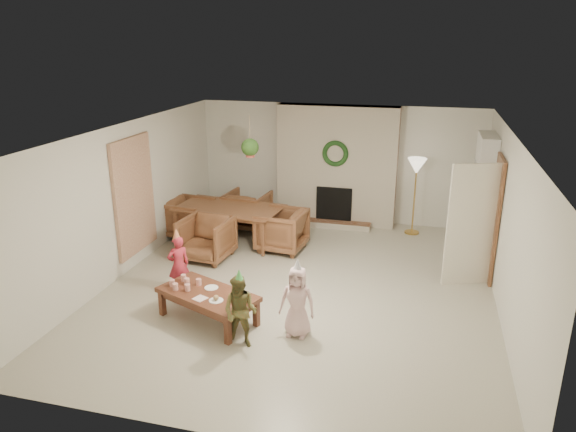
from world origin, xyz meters
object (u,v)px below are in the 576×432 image
(dining_chair_near, at_px, (206,238))
(child_plaid, at_px, (240,312))
(dining_chair_right, at_px, (282,230))
(child_red, at_px, (179,265))
(dining_table, at_px, (229,225))
(coffee_table_top, at_px, (208,294))
(child_pink, at_px, (297,302))
(dining_chair_left, at_px, (189,218))
(dining_chair_far, at_px, (248,210))

(dining_chair_near, distance_m, child_plaid, 2.98)
(dining_chair_right, xyz_separation_m, child_red, (-1.08, -2.12, 0.08))
(dining_table, height_order, coffee_table_top, dining_table)
(child_plaid, distance_m, child_pink, 0.78)
(coffee_table_top, bearing_deg, child_red, 160.31)
(child_pink, bearing_deg, dining_table, 126.71)
(dining_chair_left, relative_size, dining_chair_right, 1.00)
(dining_chair_left, xyz_separation_m, child_red, (0.90, -2.32, 0.08))
(dining_chair_far, bearing_deg, dining_chair_left, 45.00)
(dining_chair_far, xyz_separation_m, dining_chair_right, (1.01, -0.99, 0.00))
(dining_chair_left, bearing_deg, dining_chair_right, -90.00)
(dining_chair_far, height_order, coffee_table_top, dining_chair_far)
(dining_chair_far, xyz_separation_m, child_red, (-0.07, -3.11, 0.08))
(dining_chair_left, bearing_deg, dining_chair_near, -135.00)
(dining_chair_right, relative_size, child_red, 0.91)
(child_red, relative_size, child_plaid, 0.97)
(dining_table, bearing_deg, dining_chair_left, 180.00)
(dining_chair_near, distance_m, dining_chair_far, 1.77)
(dining_chair_far, distance_m, dining_chair_left, 1.25)
(coffee_table_top, relative_size, child_red, 1.50)
(dining_table, bearing_deg, dining_chair_near, -90.00)
(dining_table, distance_m, dining_chair_near, 0.88)
(dining_chair_far, bearing_deg, child_red, 94.62)
(dining_chair_near, height_order, child_red, child_red)
(dining_chair_left, relative_size, child_pink, 0.87)
(dining_chair_left, xyz_separation_m, coffee_table_top, (1.68, -3.02, 0.01))
(child_red, xyz_separation_m, child_pink, (2.08, -0.76, 0.02))
(dining_chair_left, height_order, child_red, child_red)
(dining_chair_far, distance_m, dining_chair_right, 1.41)
(dining_chair_near, distance_m, dining_chair_left, 1.25)
(dining_chair_near, height_order, coffee_table_top, dining_chair_near)
(child_red, distance_m, child_plaid, 1.87)
(dining_chair_right, distance_m, coffee_table_top, 2.83)
(dining_table, distance_m, child_pink, 3.66)
(dining_chair_far, distance_m, child_plaid, 4.52)
(dining_table, xyz_separation_m, child_red, (0.02, -2.23, 0.12))
(dining_chair_near, height_order, dining_chair_left, same)
(dining_table, height_order, dining_chair_far, dining_chair_far)
(coffee_table_top, xyz_separation_m, child_plaid, (0.66, -0.49, 0.08))
(child_red, bearing_deg, child_plaid, 96.69)
(dining_table, xyz_separation_m, dining_chair_left, (-0.88, 0.09, 0.04))
(dining_chair_right, distance_m, child_plaid, 3.33)
(child_plaid, bearing_deg, dining_chair_near, 124.60)
(dining_table, relative_size, child_plaid, 2.07)
(dining_chair_near, bearing_deg, dining_chair_far, 90.00)
(dining_table, relative_size, coffee_table_top, 1.42)
(dining_chair_right, relative_size, child_pink, 0.87)
(child_plaid, relative_size, child_pink, 0.98)
(dining_chair_near, relative_size, dining_chair_left, 1.00)
(dining_chair_left, distance_m, child_plaid, 4.22)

